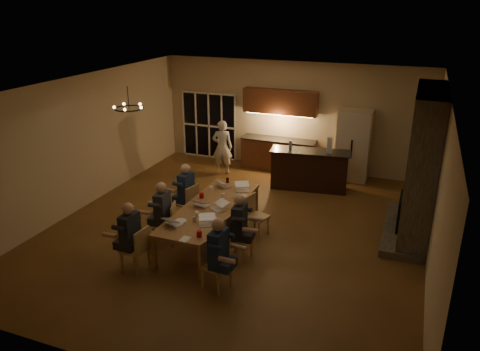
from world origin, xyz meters
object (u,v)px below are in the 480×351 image
at_px(chair_left_near, 135,249).
at_px(laptop_d, 218,205).
at_px(person_left_mid, 163,213).
at_px(chair_left_far, 186,202).
at_px(can_cola, 227,180).
at_px(chandelier, 129,108).
at_px(dining_table, 211,223).
at_px(bar_blender, 329,145).
at_px(chair_right_mid, 239,237).
at_px(plate_near, 212,220).
at_px(bar_island, 309,170).
at_px(chair_right_near, 217,265).
at_px(laptop_b, 207,220).
at_px(mug_back, 211,189).
at_px(bar_bottle, 290,145).
at_px(plate_far, 243,197).
at_px(mug_mid, 223,196).
at_px(chair_right_far, 257,216).
at_px(laptop_f, 242,186).
at_px(person_left_far, 186,192).
at_px(mug_front, 197,214).
at_px(can_silver, 194,219).
at_px(laptop_c, 202,200).
at_px(laptop_e, 224,182).
at_px(chair_left_mid, 164,224).
at_px(standing_person, 222,147).
at_px(laptop_a, 174,219).
at_px(plate_left, 181,221).
at_px(person_left_near, 130,237).
at_px(person_right_near, 218,255).
at_px(person_right_mid, 239,227).
at_px(redcup_near, 199,234).

relative_size(chair_left_near, laptop_d, 2.78).
bearing_deg(person_left_mid, chair_left_far, 177.27).
bearing_deg(can_cola, chandelier, -134.00).
bearing_deg(dining_table, bar_blender, 63.28).
height_order(chair_right_mid, chandelier, chandelier).
distance_m(laptop_d, plate_near, 0.53).
bearing_deg(bar_blender, bar_island, 167.77).
relative_size(chair_right_near, laptop_d, 2.78).
bearing_deg(laptop_b, can_cola, 75.31).
relative_size(dining_table, chair_left_far, 3.53).
height_order(mug_back, bar_bottle, bar_bottle).
bearing_deg(plate_near, laptop_d, 101.04).
bearing_deg(plate_far, mug_mid, -154.85).
bearing_deg(chair_right_far, laptop_f, 60.13).
xyz_separation_m(chair_right_far, person_left_mid, (-1.70, -1.05, 0.24)).
xyz_separation_m(person_left_far, bar_bottle, (1.66, 2.84, 0.51)).
height_order(laptop_b, mug_front, laptop_b).
distance_m(dining_table, person_left_mid, 1.04).
height_order(chair_right_near, bar_bottle, bar_bottle).
bearing_deg(can_silver, bar_island, 73.47).
bearing_deg(laptop_c, laptop_e, -77.31).
distance_m(chair_left_mid, can_cola, 2.07).
xyz_separation_m(person_left_mid, can_cola, (0.64, 1.95, 0.12)).
bearing_deg(standing_person, chair_right_far, 107.86).
distance_m(chair_left_mid, laptop_a, 0.81).
xyz_separation_m(person_left_far, plate_left, (0.65, -1.49, 0.07)).
bearing_deg(laptop_e, plate_far, 172.40).
distance_m(person_left_near, mug_back, 2.53).
bearing_deg(chair_right_mid, bar_island, -0.39).
bearing_deg(chair_left_near, bar_bottle, 167.46).
relative_size(chair_left_near, plate_left, 3.76).
relative_size(dining_table, chair_right_far, 3.53).
bearing_deg(chair_left_far, person_left_far, 172.56).
relative_size(dining_table, mug_mid, 31.38).
distance_m(person_right_near, laptop_d, 1.74).
xyz_separation_m(chair_right_mid, laptop_d, (-0.66, 0.44, 0.42)).
xyz_separation_m(chair_left_far, laptop_b, (1.21, -1.41, 0.42)).
relative_size(chair_left_far, person_right_mid, 0.64).
bearing_deg(person_right_mid, chair_right_far, -5.24).
distance_m(chair_left_mid, mug_mid, 1.42).
bearing_deg(bar_island, laptop_e, -129.33).
relative_size(chair_right_near, chair_right_far, 1.00).
bearing_deg(laptop_a, person_right_mid, -139.63).
xyz_separation_m(chair_left_far, laptop_c, (0.72, -0.62, 0.42)).
distance_m(laptop_e, can_silver, 1.96).
xyz_separation_m(can_silver, plate_near, (0.29, 0.20, -0.05)).
xyz_separation_m(chair_left_far, chandelier, (-0.80, -0.77, 2.31)).
bearing_deg(plate_left, laptop_d, 59.55).
bearing_deg(standing_person, redcup_near, 92.62).
relative_size(person_right_mid, chandelier, 2.24).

